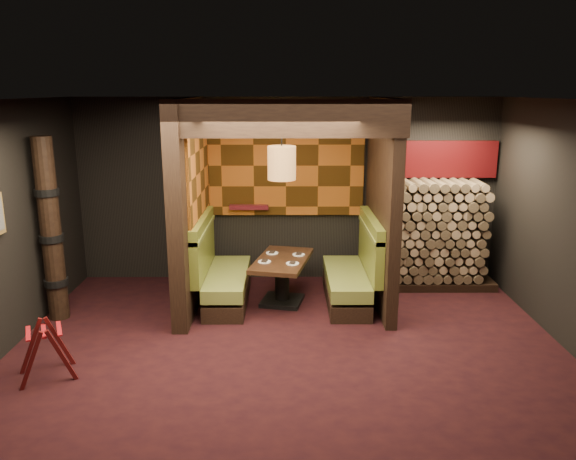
% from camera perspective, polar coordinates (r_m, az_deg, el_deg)
% --- Properties ---
extents(floor, '(6.50, 5.50, 0.02)m').
position_cam_1_polar(floor, '(6.60, 0.06, -12.62)').
color(floor, black).
rests_on(floor, ground).
extents(ceiling, '(6.50, 5.50, 0.02)m').
position_cam_1_polar(ceiling, '(5.89, 0.07, 13.15)').
color(ceiling, black).
rests_on(ceiling, ground).
extents(wall_back, '(6.50, 0.02, 2.85)m').
position_cam_1_polar(wall_back, '(8.79, -0.05, 4.07)').
color(wall_back, black).
rests_on(wall_back, ground).
extents(wall_front, '(6.50, 0.02, 2.85)m').
position_cam_1_polar(wall_front, '(3.49, 0.34, -11.99)').
color(wall_front, black).
rests_on(wall_front, ground).
extents(partition_left, '(0.20, 2.20, 2.85)m').
position_cam_1_polar(partition_left, '(7.81, -9.98, 2.57)').
color(partition_left, black).
rests_on(partition_left, floor).
extents(partition_right, '(0.15, 2.10, 2.85)m').
position_cam_1_polar(partition_right, '(7.86, 9.51, 2.67)').
color(partition_right, black).
rests_on(partition_right, floor).
extents(header_beam, '(2.85, 0.18, 0.44)m').
position_cam_1_polar(header_beam, '(6.60, -0.19, 11.26)').
color(header_beam, black).
rests_on(header_beam, partition_left).
extents(tapa_back_panel, '(2.40, 0.06, 1.55)m').
position_cam_1_polar(tapa_back_panel, '(8.68, -0.21, 6.58)').
color(tapa_back_panel, '#A05018').
rests_on(tapa_back_panel, wall_back).
extents(tapa_side_panel, '(0.04, 1.85, 1.45)m').
position_cam_1_polar(tapa_side_panel, '(7.89, -9.04, 5.86)').
color(tapa_side_panel, '#A05018').
rests_on(tapa_side_panel, partition_left).
extents(lacquer_shelf, '(0.60, 0.12, 0.07)m').
position_cam_1_polar(lacquer_shelf, '(8.74, -3.98, 2.35)').
color(lacquer_shelf, '#59151D').
rests_on(lacquer_shelf, wall_back).
extents(booth_bench_left, '(0.68, 1.60, 1.14)m').
position_cam_1_polar(booth_bench_left, '(8.02, -6.92, -4.60)').
color(booth_bench_left, black).
rests_on(booth_bench_left, floor).
extents(booth_bench_right, '(0.68, 1.60, 1.14)m').
position_cam_1_polar(booth_bench_right, '(8.02, 6.67, -4.58)').
color(booth_bench_right, black).
rests_on(booth_bench_right, floor).
extents(dining_table, '(0.93, 1.36, 0.66)m').
position_cam_1_polar(dining_table, '(7.93, -0.61, -4.52)').
color(dining_table, black).
rests_on(dining_table, floor).
extents(place_settings, '(0.66, 0.68, 0.03)m').
position_cam_1_polar(place_settings, '(7.85, -0.61, -2.84)').
color(place_settings, white).
rests_on(place_settings, dining_table).
extents(pendant_lamp, '(0.38, 0.38, 1.07)m').
position_cam_1_polar(pendant_lamp, '(7.52, -0.64, 6.83)').
color(pendant_lamp, '#A46F39').
rests_on(pendant_lamp, ceiling).
extents(luggage_rack, '(0.70, 0.62, 0.64)m').
position_cam_1_polar(luggage_rack, '(6.53, -23.39, -11.00)').
color(luggage_rack, '#440B0B').
rests_on(luggage_rack, floor).
extents(totem_column, '(0.31, 0.31, 2.40)m').
position_cam_1_polar(totem_column, '(7.82, -22.95, -0.13)').
color(totem_column, black).
rests_on(totem_column, floor).
extents(firewood_stack, '(1.73, 0.70, 1.64)m').
position_cam_1_polar(firewood_stack, '(8.83, 14.97, -0.40)').
color(firewood_stack, black).
rests_on(firewood_stack, floor).
extents(mosaic_header, '(1.83, 0.10, 0.56)m').
position_cam_1_polar(mosaic_header, '(8.94, 14.87, 6.97)').
color(mosaic_header, maroon).
rests_on(mosaic_header, wall_back).
extents(bay_front_post, '(0.08, 0.08, 2.85)m').
position_cam_1_polar(bay_front_post, '(8.13, 9.84, 3.03)').
color(bay_front_post, black).
rests_on(bay_front_post, floor).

